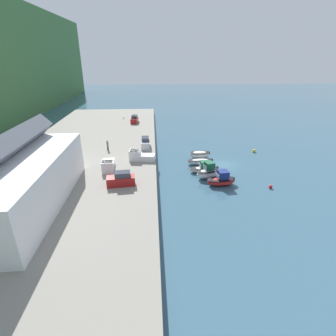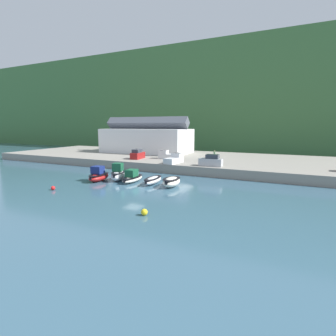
{
  "view_description": "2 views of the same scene",
  "coord_description": "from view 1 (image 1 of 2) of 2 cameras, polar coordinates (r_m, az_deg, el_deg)",
  "views": [
    {
      "loc": [
        -47.22,
        13.99,
        19.89
      ],
      "look_at": [
        -4.62,
        11.48,
        1.55
      ],
      "focal_mm": 28.0,
      "sensor_mm": 36.0,
      "label": 1
    },
    {
      "loc": [
        20.09,
        -30.66,
        9.15
      ],
      "look_at": [
        2.83,
        5.5,
        2.58
      ],
      "focal_mm": 28.0,
      "sensor_mm": 36.0,
      "label": 2
    }
  ],
  "objects": [
    {
      "name": "ground_plane",
      "position": [
        53.11,
        12.16,
        0.72
      ],
      "size": [
        320.0,
        320.0,
        0.0
      ],
      "primitive_type": "plane",
      "color": "#385B70"
    },
    {
      "name": "quay_promenade",
      "position": [
        52.77,
        -18.39,
        0.88
      ],
      "size": [
        102.03,
        28.56,
        1.73
      ],
      "color": "gray",
      "rests_on": "ground_plane"
    },
    {
      "name": "harbor_clubhouse",
      "position": [
        38.55,
        -30.7,
        -2.5
      ],
      "size": [
        24.14,
        11.58,
        9.68
      ],
      "color": "white",
      "rests_on": "quay_promenade"
    },
    {
      "name": "moored_boat_0",
      "position": [
        44.41,
        11.56,
        -2.54
      ],
      "size": [
        2.92,
        4.98,
        2.51
      ],
      "rotation": [
        0.0,
        0.0,
        0.12
      ],
      "color": "red",
      "rests_on": "ground_plane"
    },
    {
      "name": "moored_boat_1",
      "position": [
        46.39,
        8.74,
        -0.91
      ],
      "size": [
        3.17,
        4.64,
        2.96
      ],
      "rotation": [
        0.0,
        0.0,
        0.27
      ],
      "color": "white",
      "rests_on": "ground_plane"
    },
    {
      "name": "moored_boat_2",
      "position": [
        48.89,
        7.93,
        -0.05
      ],
      "size": [
        2.52,
        5.63,
        2.07
      ],
      "rotation": [
        0.0,
        0.0,
        0.07
      ],
      "color": "white",
      "rests_on": "ground_plane"
    },
    {
      "name": "moored_boat_3",
      "position": [
        52.29,
        6.97,
        1.41
      ],
      "size": [
        2.16,
        5.33,
        1.09
      ],
      "rotation": [
        0.0,
        0.0,
        0.06
      ],
      "color": "silver",
      "rests_on": "ground_plane"
    },
    {
      "name": "moored_boat_4",
      "position": [
        55.52,
        6.93,
        2.94
      ],
      "size": [
        2.55,
        4.4,
        1.46
      ],
      "rotation": [
        0.0,
        0.0,
        0.05
      ],
      "color": "white",
      "rests_on": "ground_plane"
    },
    {
      "name": "parked_car_0",
      "position": [
        56.66,
        -4.95,
        5.45
      ],
      "size": [
        4.24,
        1.89,
        2.16
      ],
      "rotation": [
        0.0,
        0.0,
        1.59
      ],
      "color": "#B7B7BC",
      "rests_on": "quay_promenade"
    },
    {
      "name": "parked_car_1",
      "position": [
        78.76,
        -7.3,
        10.43
      ],
      "size": [
        4.33,
        2.13,
        2.16
      ],
      "rotation": [
        0.0,
        0.0,
        1.49
      ],
      "color": "maroon",
      "rests_on": "quay_promenade"
    },
    {
      "name": "parked_car_2",
      "position": [
        40.28,
        -10.16,
        -2.48
      ],
      "size": [
        2.24,
        4.37,
        2.16
      ],
      "rotation": [
        0.0,
        0.0,
        0.11
      ],
      "color": "maroon",
      "rests_on": "quay_promenade"
    },
    {
      "name": "pickup_truck_0",
      "position": [
        46.22,
        -12.94,
        0.6
      ],
      "size": [
        4.87,
        2.35,
        1.9
      ],
      "rotation": [
        0.0,
        0.0,
        1.66
      ],
      "color": "silver",
      "rests_on": "quay_promenade"
    },
    {
      "name": "pickup_truck_1",
      "position": [
        49.5,
        -6.12,
        2.62
      ],
      "size": [
        2.48,
        4.92,
        1.9
      ],
      "rotation": [
        0.0,
        0.0,
        -0.12
      ],
      "color": "silver",
      "rests_on": "quay_promenade"
    },
    {
      "name": "person_on_quay",
      "position": [
        55.91,
        -13.01,
        4.88
      ],
      "size": [
        0.4,
        0.4,
        2.14
      ],
      "color": "#232838",
      "rests_on": "quay_promenade"
    },
    {
      "name": "dog_on_quay",
      "position": [
        84.05,
        -9.64,
        10.78
      ],
      "size": [
        0.88,
        0.38,
        0.68
      ],
      "rotation": [
        0.0,
        0.0,
        1.67
      ],
      "color": "tan",
      "rests_on": "quay_promenade"
    },
    {
      "name": "mooring_buoy_0",
      "position": [
        61.7,
        18.23,
        3.59
      ],
      "size": [
        0.69,
        0.69,
        0.69
      ],
      "color": "yellow",
      "rests_on": "ground_plane"
    },
    {
      "name": "mooring_buoy_1",
      "position": [
        45.79,
        21.44,
        -3.81
      ],
      "size": [
        0.59,
        0.59,
        0.59
      ],
      "color": "red",
      "rests_on": "ground_plane"
    }
  ]
}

